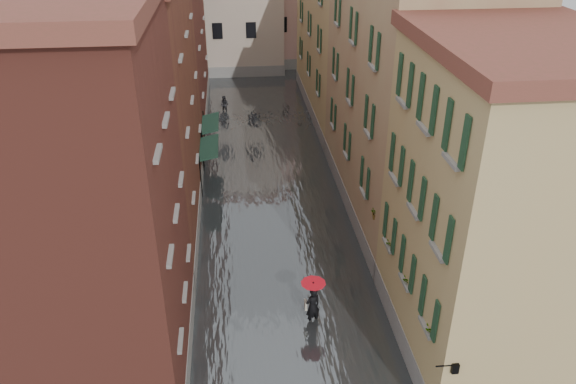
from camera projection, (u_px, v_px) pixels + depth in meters
ground at (291, 320)px, 23.28m from camera, size 120.00×120.00×0.00m
floodwater at (268, 177)px, 34.59m from camera, size 10.00×60.00×0.20m
building_left_near at (79, 220)px, 17.79m from camera, size 6.00×8.00×13.00m
building_left_mid at (130, 108)px, 27.52m from camera, size 6.00×14.00×12.50m
building_left_far at (158, 26)px, 40.26m from camera, size 6.00×16.00×14.00m
building_right_near at (498, 217)px, 19.41m from camera, size 6.00×8.00×11.50m
building_right_mid at (408, 94)px, 28.66m from camera, size 6.00×14.00×13.00m
building_right_far at (349, 39)px, 42.12m from camera, size 6.00×16.00×11.50m
awning_near at (208, 148)px, 32.51m from camera, size 1.09×3.36×2.80m
awning_far at (210, 124)px, 35.85m from camera, size 1.09×3.24×2.80m
wall_lantern at (454, 367)px, 16.99m from camera, size 0.71×0.22×0.35m
window_planters at (401, 256)px, 21.22m from camera, size 0.59×8.36×0.84m
pedestrian_main at (313, 299)px, 22.51m from camera, size 1.01×1.01×2.06m
pedestrian_far at (225, 105)px, 44.19m from camera, size 0.85×0.77×1.42m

